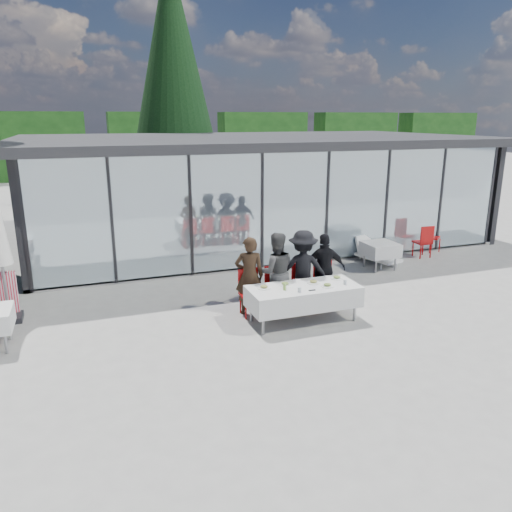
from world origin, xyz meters
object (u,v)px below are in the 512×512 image
(diner_a, at_px, (249,276))
(diner_chair_d, at_px, (324,281))
(plate_d, at_px, (337,278))
(plate_c, at_px, (313,282))
(diner_chair_c, at_px, (303,283))
(folded_eyeglasses, at_px, (312,290))
(diner_b, at_px, (276,272))
(plate_b, at_px, (285,284))
(spare_table_right, at_px, (380,249))
(spare_chair_a, at_px, (429,234))
(lounger, at_px, (374,253))
(dining_table, at_px, (303,296))
(diner_d, at_px, (324,269))
(diner_c, at_px, (303,269))
(plate_extra, at_px, (327,285))
(spare_chair_b, at_px, (424,240))
(conifer_tree, at_px, (173,67))
(diner_chair_b, at_px, (276,287))
(diner_chair_a, at_px, (250,290))
(plate_a, at_px, (264,287))
(juice_bottle, at_px, (285,287))

(diner_a, bearing_deg, diner_chair_d, -166.17)
(plate_d, bearing_deg, plate_c, -171.27)
(diner_chair_c, height_order, folded_eyeglasses, diner_chair_c)
(diner_chair_d, bearing_deg, diner_b, 178.92)
(plate_b, bearing_deg, spare_table_right, 32.22)
(spare_chair_a, relative_size, lounger, 0.68)
(dining_table, relative_size, diner_d, 1.41)
(folded_eyeglasses, bearing_deg, diner_d, 52.47)
(diner_a, distance_m, spare_chair_a, 7.56)
(diner_c, bearing_deg, plate_d, 152.96)
(plate_d, bearing_deg, diner_a, 162.43)
(diner_c, distance_m, plate_b, 0.88)
(plate_extra, height_order, spare_chair_b, spare_chair_b)
(spare_chair_a, distance_m, conifer_tree, 12.10)
(diner_chair_c, bearing_deg, folded_eyeglasses, -105.36)
(diner_chair_b, xyz_separation_m, plate_extra, (0.75, -0.92, 0.24))
(diner_d, distance_m, plate_c, 0.87)
(diner_chair_d, bearing_deg, diner_chair_a, 180.00)
(diner_a, xyz_separation_m, plate_a, (0.10, -0.61, -0.06))
(diner_chair_b, distance_m, plate_a, 0.81)
(diner_chair_a, xyz_separation_m, plate_c, (1.17, -0.63, 0.24))
(diner_chair_a, xyz_separation_m, lounger, (4.65, 2.49, -0.28))
(diner_c, distance_m, plate_extra, 0.95)
(juice_bottle, relative_size, conifer_tree, 0.01)
(diner_chair_c, height_order, spare_chair_b, same)
(diner_chair_a, distance_m, conifer_tree, 13.15)
(diner_chair_c, bearing_deg, plate_b, -139.84)
(juice_bottle, height_order, conifer_tree, conifer_tree)
(plate_d, bearing_deg, dining_table, -166.31)
(dining_table, relative_size, lounger, 1.57)
(spare_chair_a, bearing_deg, lounger, -167.19)
(diner_c, bearing_deg, diner_chair_a, 20.17)
(plate_c, distance_m, lounger, 4.70)
(plate_a, bearing_deg, conifer_tree, 86.61)
(diner_chair_d, distance_m, plate_extra, 1.03)
(diner_chair_b, distance_m, juice_bottle, 0.88)
(spare_chair_b, bearing_deg, diner_c, -154.85)
(lounger, bearing_deg, juice_bottle, -141.74)
(juice_bottle, height_order, lounger, juice_bottle)
(folded_eyeglasses, bearing_deg, spare_chair_b, 32.68)
(spare_chair_a, xyz_separation_m, conifer_tree, (-6.10, 8.92, 5.45))
(diner_d, relative_size, spare_chair_a, 1.65)
(diner_a, bearing_deg, spare_table_right, -142.75)
(plate_extra, distance_m, spare_chair_a, 6.84)
(diner_c, distance_m, juice_bottle, 1.15)
(plate_extra, bearing_deg, diner_d, 66.21)
(plate_d, distance_m, spare_table_right, 3.60)
(diner_a, bearing_deg, diner_d, -165.46)
(dining_table, height_order, diner_chair_d, diner_chair_d)
(plate_d, xyz_separation_m, lounger, (2.89, 3.03, -0.52))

